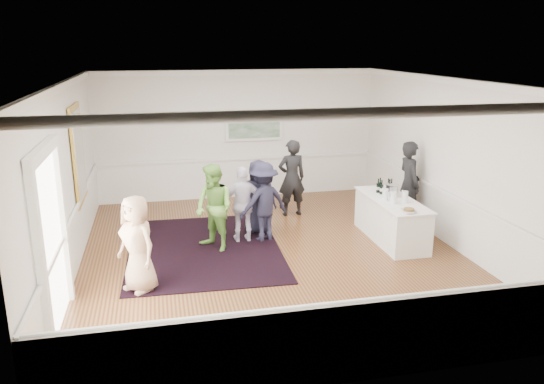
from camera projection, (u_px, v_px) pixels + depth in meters
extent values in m
plane|color=brown|center=(272.00, 254.00, 9.93)|extent=(8.00, 8.00, 0.00)
cube|color=white|center=(272.00, 80.00, 9.06)|extent=(7.00, 8.00, 0.02)
cube|color=white|center=(66.00, 182.00, 8.77)|extent=(0.02, 8.00, 3.20)
cube|color=white|center=(449.00, 162.00, 10.22)|extent=(0.02, 8.00, 3.20)
cube|color=white|center=(238.00, 135.00, 13.25)|extent=(7.00, 0.02, 3.20)
cube|color=white|center=(352.00, 255.00, 5.73)|extent=(7.00, 0.02, 3.20)
cube|color=gold|center=(78.00, 154.00, 9.95)|extent=(0.04, 1.25, 1.85)
cube|color=white|center=(80.00, 154.00, 9.95)|extent=(0.01, 1.05, 1.65)
cube|color=white|center=(42.00, 270.00, 6.34)|extent=(0.10, 0.14, 2.40)
cube|color=white|center=(63.00, 225.00, 7.88)|extent=(0.10, 0.14, 2.40)
cube|color=white|center=(42.00, 151.00, 6.76)|extent=(0.10, 1.78, 0.16)
cube|color=white|center=(51.00, 245.00, 7.10)|extent=(0.02, 1.50, 2.40)
cube|color=white|center=(254.00, 127.00, 13.24)|extent=(1.44, 0.05, 0.66)
cube|color=#235F31|center=(254.00, 128.00, 13.21)|extent=(1.30, 0.01, 0.52)
cube|color=black|center=(204.00, 248.00, 10.19)|extent=(2.96, 3.82, 0.02)
cube|color=white|center=(391.00, 220.00, 10.55)|extent=(0.74, 2.04, 0.84)
cube|color=white|center=(392.00, 200.00, 10.44)|extent=(0.80, 2.10, 0.02)
imported|color=black|center=(409.00, 184.00, 11.28)|extent=(0.44, 0.67, 1.84)
imported|color=tan|center=(137.00, 244.00, 8.29)|extent=(0.87, 0.91, 1.57)
imported|color=#6EAC45|center=(214.00, 208.00, 9.95)|extent=(0.98, 1.02, 1.66)
imported|color=silver|center=(243.00, 204.00, 10.39)|extent=(0.89, 0.38, 1.52)
imported|color=black|center=(264.00, 202.00, 10.45)|extent=(1.16, 0.89, 1.59)
imported|color=black|center=(292.00, 178.00, 11.98)|extent=(0.67, 0.47, 1.75)
imported|color=black|center=(258.00, 197.00, 10.88)|extent=(0.87, 0.70, 1.54)
cylinder|color=#6DA73B|center=(393.00, 197.00, 10.13)|extent=(0.12, 0.12, 0.24)
cylinder|color=#C7453A|center=(405.00, 196.00, 10.19)|extent=(0.12, 0.12, 0.24)
cylinder|color=#7BB13F|center=(385.00, 194.00, 10.35)|extent=(0.12, 0.12, 0.24)
cylinder|color=silver|center=(392.00, 190.00, 10.62)|extent=(0.26, 0.26, 0.25)
imported|color=white|center=(409.00, 211.00, 9.59)|extent=(0.27, 0.27, 0.07)
cylinder|color=olive|center=(409.00, 210.00, 9.59)|extent=(0.19, 0.19, 0.04)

